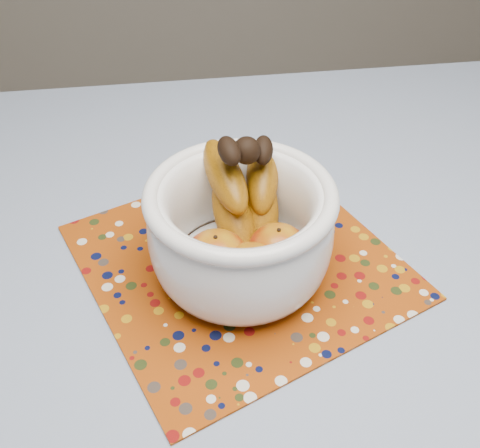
# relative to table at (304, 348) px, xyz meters

# --- Properties ---
(table) EXTENTS (1.20, 1.20, 0.75)m
(table) POSITION_rel_table_xyz_m (0.00, 0.00, 0.00)
(table) COLOR brown
(table) RESTS_ON ground
(tablecloth) EXTENTS (1.32, 1.32, 0.01)m
(tablecloth) POSITION_rel_table_xyz_m (0.00, 0.00, 0.08)
(tablecloth) COLOR slate
(tablecloth) RESTS_ON table
(placemat) EXTENTS (0.52, 0.52, 0.00)m
(placemat) POSITION_rel_table_xyz_m (-0.08, 0.09, 0.09)
(placemat) COLOR #8C3607
(placemat) RESTS_ON tablecloth
(fruit_bowl) EXTENTS (0.24, 0.25, 0.20)m
(fruit_bowl) POSITION_rel_table_xyz_m (-0.08, 0.08, 0.18)
(fruit_bowl) COLOR white
(fruit_bowl) RESTS_ON placemat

